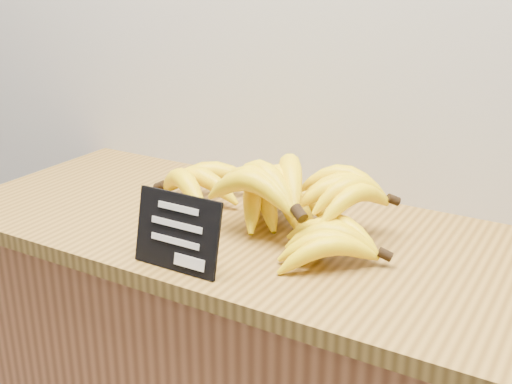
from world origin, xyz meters
name	(u,v)px	position (x,y,z in m)	size (l,w,h in m)	color
counter_top	(269,236)	(-0.07, 2.75, 0.92)	(1.30, 0.54, 0.03)	olive
chalkboard_sign	(177,232)	(-0.13, 2.53, 0.99)	(0.16, 0.01, 0.13)	black
banana_pile	(270,198)	(-0.08, 2.76, 0.99)	(0.56, 0.36, 0.13)	yellow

